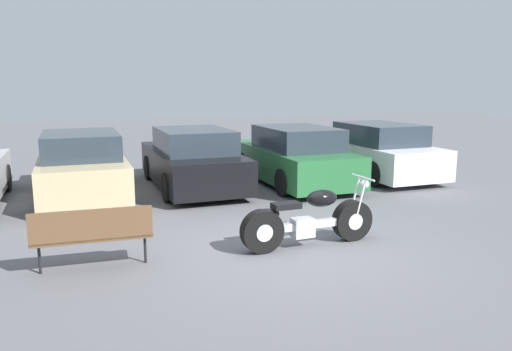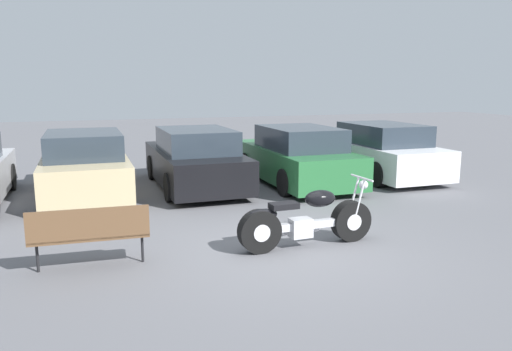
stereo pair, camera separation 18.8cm
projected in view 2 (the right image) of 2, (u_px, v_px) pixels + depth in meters
The scene contains 7 objects.
ground_plane at pixel (286, 247), 7.88m from camera, with size 60.00×60.00×0.00m, color slate.
motorcycle at pixel (306, 221), 7.86m from camera, with size 2.29×0.62×1.06m.
parked_car_champagne at pixel (85, 165), 11.52m from camera, with size 1.90×4.50×1.47m.
parked_car_black at pixel (195, 160), 12.32m from camera, with size 1.90×4.50×1.47m.
parked_car_green at pixel (296, 157), 12.82m from camera, with size 1.90×4.50×1.47m.
parked_car_white at pixel (378, 152), 13.85m from camera, with size 1.90×4.50×1.47m.
park_bench at pixel (90, 231), 6.87m from camera, with size 1.62×0.48×0.89m.
Camera 2 is at (-2.94, -6.96, 2.55)m, focal length 35.00 mm.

